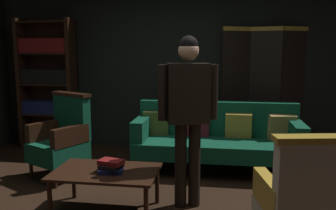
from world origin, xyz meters
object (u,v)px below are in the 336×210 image
object	(u,v)px
bookshelf	(48,80)
book_red_leather	(111,162)
book_navy_cloth	(111,170)
book_black_cloth	(111,166)
coffee_table	(106,175)
folding_screen	(265,89)
standing_figure	(188,106)
armchair_gilt_accent	(306,208)
velvet_couch	(217,136)
armchair_wing_left	(62,138)

from	to	relation	value
bookshelf	book_red_leather	distance (m)	2.85
book_navy_cloth	book_black_cloth	xyz separation A→B (m)	(0.00, 0.00, 0.04)
book_navy_cloth	book_red_leather	distance (m)	0.08
coffee_table	book_black_cloth	size ratio (longest dim) A/B	5.44
folding_screen	standing_figure	size ratio (longest dim) A/B	1.12
bookshelf	book_black_cloth	distance (m)	2.86
coffee_table	book_navy_cloth	xyz separation A→B (m)	(0.06, -0.04, 0.07)
book_navy_cloth	book_black_cloth	distance (m)	0.04
armchair_gilt_accent	book_red_leather	distance (m)	1.75
bookshelf	book_navy_cloth	size ratio (longest dim) A/B	9.31
velvet_couch	book_black_cloth	size ratio (longest dim) A/B	11.54
armchair_wing_left	book_navy_cloth	bearing A→B (deg)	-44.67
velvet_couch	armchair_gilt_accent	distance (m)	2.25
bookshelf	book_red_leather	bearing A→B (deg)	-51.88
coffee_table	armchair_wing_left	world-z (taller)	armchair_wing_left
velvet_couch	armchair_wing_left	distance (m)	1.97
velvet_couch	book_black_cloth	bearing A→B (deg)	-123.68
bookshelf	book_red_leather	xyz separation A→B (m)	(1.73, -2.20, -0.57)
bookshelf	armchair_gilt_accent	distance (m)	4.46
coffee_table	book_black_cloth	bearing A→B (deg)	-28.79
book_navy_cloth	book_red_leather	bearing A→B (deg)	0.00
book_navy_cloth	book_red_leather	xyz separation A→B (m)	(0.00, 0.00, 0.08)
book_navy_cloth	book_black_cloth	bearing A→B (deg)	0.00
standing_figure	book_red_leather	size ratio (longest dim) A/B	7.63
standing_figure	book_black_cloth	world-z (taller)	standing_figure
standing_figure	book_black_cloth	bearing A→B (deg)	-157.10
folding_screen	book_black_cloth	bearing A→B (deg)	-125.74
armchair_gilt_accent	book_black_cloth	size ratio (longest dim) A/B	5.66
folding_screen	velvet_couch	size ratio (longest dim) A/B	0.90
armchair_gilt_accent	standing_figure	world-z (taller)	standing_figure
folding_screen	coffee_table	world-z (taller)	folding_screen
bookshelf	armchair_wing_left	xyz separation A→B (m)	(0.82, -1.30, -0.59)
standing_figure	armchair_gilt_accent	bearing A→B (deg)	-47.35
folding_screen	book_red_leather	bearing A→B (deg)	-125.74
armchair_gilt_accent	coffee_table	bearing A→B (deg)	156.43
velvet_couch	standing_figure	bearing A→B (deg)	-103.30
armchair_gilt_accent	armchair_wing_left	distance (m)	2.98
armchair_wing_left	book_black_cloth	world-z (taller)	armchair_wing_left
folding_screen	book_navy_cloth	distance (m)	2.89
armchair_wing_left	book_black_cloth	size ratio (longest dim) A/B	5.66
folding_screen	bookshelf	world-z (taller)	bookshelf
coffee_table	book_black_cloth	xyz separation A→B (m)	(0.06, -0.04, 0.10)
bookshelf	folding_screen	bearing A→B (deg)	1.75
velvet_couch	standing_figure	world-z (taller)	standing_figure
folding_screen	standing_figure	world-z (taller)	folding_screen
velvet_couch	book_red_leather	size ratio (longest dim) A/B	9.51
folding_screen	standing_figure	bearing A→B (deg)	-115.52
armchair_wing_left	book_black_cloth	bearing A→B (deg)	-44.67
bookshelf	velvet_couch	xyz separation A→B (m)	(2.70, -0.74, -0.63)
velvet_couch	standing_figure	xyz separation A→B (m)	(-0.28, -1.17, 0.57)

